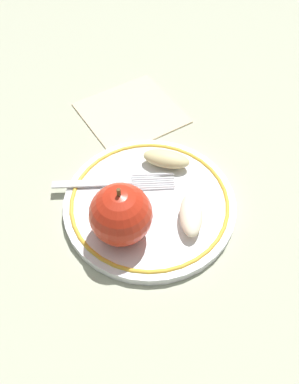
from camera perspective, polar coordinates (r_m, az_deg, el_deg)
The scene contains 7 objects.
ground_plane at distance 0.61m, azimuth 0.14°, elevation -3.48°, with size 2.00×2.00×0.00m, color #ADB197.
plate at distance 0.62m, azimuth 0.00°, elevation -1.58°, with size 0.25×0.25×0.02m.
apple_red_whole at distance 0.55m, azimuth -3.85°, elevation -3.01°, with size 0.08×0.08×0.09m.
apple_slice_front at distance 0.65m, azimuth 2.26°, elevation 4.44°, with size 0.07×0.03×0.02m, color beige.
apple_slice_back at distance 0.59m, azimuth 5.56°, elevation -3.01°, with size 0.07×0.03×0.02m, color #F8E9C9.
fork at distance 0.63m, azimuth -5.30°, elevation 1.27°, with size 0.15×0.13×0.00m.
napkin_folded at distance 0.76m, azimuth -2.47°, elevation 10.56°, with size 0.15×0.16×0.01m, color beige.
Camera 1 is at (-0.19, 0.29, 0.51)m, focal length 40.00 mm.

